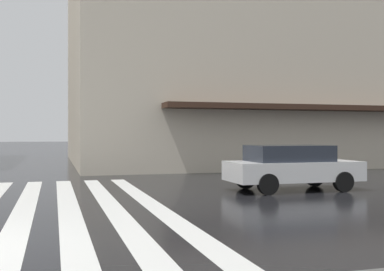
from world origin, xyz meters
TOP-DOWN VIEW (x-y plane):
  - zebra_crossing at (4.00, -1.10)m, footprint 13.00×6.50m
  - car_white at (5.50, -8.89)m, footprint 1.85×4.10m

SIDE VIEW (x-z plane):
  - zebra_crossing at x=4.00m, z-range 0.00..0.01m
  - car_white at x=5.50m, z-range 0.05..1.46m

